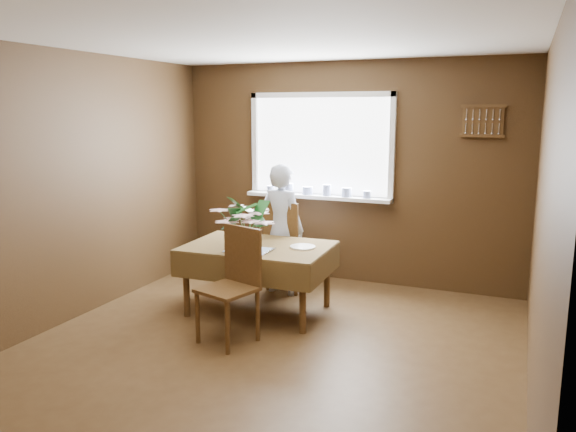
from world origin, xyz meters
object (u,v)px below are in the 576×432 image
at_px(dining_table, 258,253).
at_px(flower_bouquet, 246,219).
at_px(chair_near, 234,280).
at_px(seated_woman, 282,229).
at_px(chair_far, 287,242).

bearing_deg(dining_table, flower_bouquet, -100.33).
bearing_deg(chair_near, dining_table, 115.59).
bearing_deg(seated_woman, flower_bouquet, 99.10).
distance_m(chair_far, seated_woman, 0.18).
xyz_separation_m(dining_table, chair_near, (0.11, -0.69, -0.06)).
bearing_deg(chair_near, seated_woman, 112.38).
relative_size(dining_table, chair_near, 1.44).
height_order(chair_near, flower_bouquet, flower_bouquet).
bearing_deg(chair_far, flower_bouquet, 98.96).
height_order(chair_far, flower_bouquet, flower_bouquet).
distance_m(chair_near, seated_woman, 1.34).
bearing_deg(dining_table, chair_far, 88.17).
distance_m(chair_near, flower_bouquet, 0.67).
relative_size(dining_table, chair_far, 1.41).
bearing_deg(chair_near, chair_far, 111.26).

